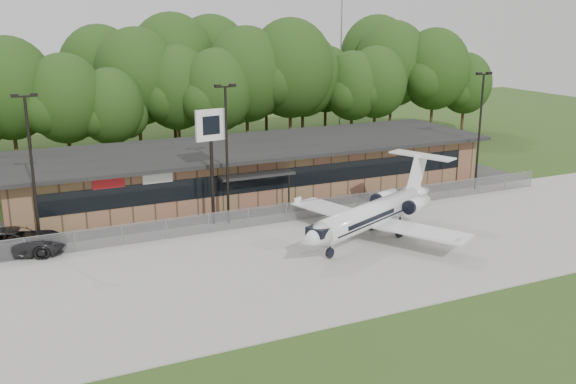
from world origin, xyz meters
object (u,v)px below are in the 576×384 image
suv (16,242)px  pole_sign (211,137)px  terminal (253,168)px  business_jet (375,214)px

suv → pole_sign: pole_sign is taller
terminal → pole_sign: (-6.05, -7.14, 4.33)m
terminal → business_jet: 15.08m
business_jet → pole_sign: (-8.98, 7.64, 4.68)m
business_jet → suv: size_ratio=2.34×
terminal → business_jet: (2.93, -14.79, -0.35)m
terminal → suv: terminal is taller
terminal → business_jet: business_jet is taller
terminal → suv: (-19.45, -7.64, -1.30)m
business_jet → suv: (-22.38, 7.15, -0.94)m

